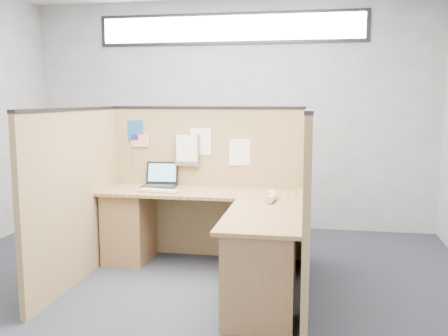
% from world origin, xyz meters
% --- Properties ---
extents(floor, '(5.00, 5.00, 0.00)m').
position_xyz_m(floor, '(0.00, 0.00, 0.00)').
color(floor, '#21252F').
rests_on(floor, ground).
extents(wall_back, '(5.00, 0.00, 5.00)m').
position_xyz_m(wall_back, '(0.00, 2.25, 1.40)').
color(wall_back, gray).
rests_on(wall_back, floor).
extents(wall_front, '(5.00, 0.00, 5.00)m').
position_xyz_m(wall_front, '(0.00, -2.25, 1.40)').
color(wall_front, gray).
rests_on(wall_front, floor).
extents(clerestory_window, '(3.30, 0.04, 0.38)m').
position_xyz_m(clerestory_window, '(0.00, 2.23, 2.45)').
color(clerestory_window, '#232328').
rests_on(clerestory_window, wall_back).
extents(cubicle_partitions, '(2.06, 1.83, 1.53)m').
position_xyz_m(cubicle_partitions, '(0.00, 0.43, 0.77)').
color(cubicle_partitions, olive).
rests_on(cubicle_partitions, floor).
extents(l_desk, '(1.95, 1.75, 0.73)m').
position_xyz_m(l_desk, '(0.18, 0.29, 0.39)').
color(l_desk, brown).
rests_on(l_desk, floor).
extents(laptop, '(0.34, 0.33, 0.24)m').
position_xyz_m(laptop, '(-0.47, 0.85, 0.79)').
color(laptop, black).
rests_on(laptop, l_desk).
extents(keyboard, '(0.42, 0.20, 0.03)m').
position_xyz_m(keyboard, '(-0.39, 0.53, 0.74)').
color(keyboard, gray).
rests_on(keyboard, l_desk).
extents(mouse, '(0.11, 0.08, 0.04)m').
position_xyz_m(mouse, '(0.68, 0.48, 0.75)').
color(mouse, '#BBBBC0').
rests_on(mouse, l_desk).
extents(hand_forearm, '(0.10, 0.35, 0.07)m').
position_xyz_m(hand_forearm, '(0.69, 0.35, 0.76)').
color(hand_forearm, tan).
rests_on(hand_forearm, l_desk).
extents(blue_poster, '(0.17, 0.01, 0.22)m').
position_xyz_m(blue_poster, '(-0.77, 0.97, 1.27)').
color(blue_poster, navy).
rests_on(blue_poster, cubicle_partitions).
extents(american_flag, '(0.19, 0.01, 0.33)m').
position_xyz_m(american_flag, '(-0.74, 0.96, 1.17)').
color(american_flag, olive).
rests_on(american_flag, cubicle_partitions).
extents(file_holder, '(0.25, 0.05, 0.32)m').
position_xyz_m(file_holder, '(-0.21, 0.94, 1.09)').
color(file_holder, slate).
rests_on(file_holder, cubicle_partitions).
extents(paper_left, '(0.21, 0.01, 0.27)m').
position_xyz_m(paper_left, '(-0.08, 0.97, 1.18)').
color(paper_left, white).
rests_on(paper_left, cubicle_partitions).
extents(paper_right, '(0.21, 0.02, 0.26)m').
position_xyz_m(paper_right, '(0.31, 0.97, 1.08)').
color(paper_right, white).
rests_on(paper_right, cubicle_partitions).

